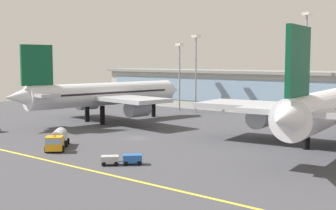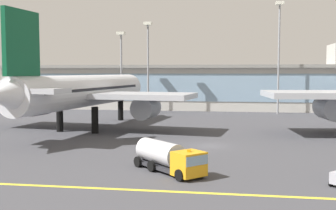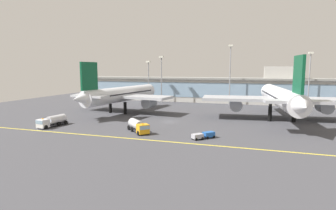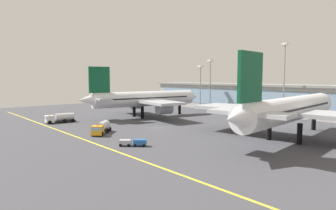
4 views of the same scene
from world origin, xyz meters
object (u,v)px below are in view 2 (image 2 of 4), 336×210
Objects in this scene: baggage_tug_near at (170,157)px; apron_light_mast_far_east at (279,42)px; apron_light_mast_east at (148,53)px; airliner_near_left at (85,92)px; apron_light_mast_west at (121,58)px.

apron_light_mast_far_east reaches higher than baggage_tug_near.
baggage_tug_near is at bearing -76.23° from apron_light_mast_east.
airliner_near_left reaches higher than baggage_tug_near.
apron_light_mast_far_east is (16.13, 60.18, 15.13)m from baggage_tug_near.
apron_light_mast_far_east reaches higher than apron_light_mast_west.
apron_light_mast_far_east is at bearing 6.52° from apron_light_mast_east.
apron_light_mast_west is (-2.15, 30.81, 6.55)m from airliner_near_left.
baggage_tug_near is 0.38× the size of apron_light_mast_east.
baggage_tug_near is 62.81m from apron_light_mast_west.
apron_light_mast_east is (-13.90, 56.74, 12.66)m from baggage_tug_near.
baggage_tug_near is 59.78m from apron_light_mast_east.
baggage_tug_near is at bearing -70.37° from apron_light_mast_west.
apron_light_mast_west is 37.11m from apron_light_mast_far_east.
apron_light_mast_west is 0.91× the size of apron_light_mast_east.
airliner_near_left is at bearing -99.07° from apron_light_mast_east.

